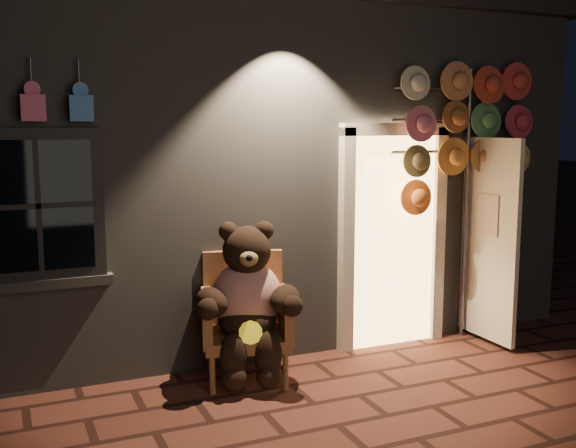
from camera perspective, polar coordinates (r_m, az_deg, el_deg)
ground at (r=5.14m, az=4.28°, el=-16.63°), size 60.00×60.00×0.00m
shop_building at (r=8.40m, az=-8.41°, el=5.33°), size 7.30×5.95×3.51m
wicker_armchair at (r=5.88m, az=-3.66°, el=-7.81°), size 0.87×0.83×1.07m
teddy_bear at (r=5.70m, az=-3.43°, el=-6.54°), size 0.93×0.84×1.33m
hat_rack at (r=6.86m, az=14.87°, el=7.87°), size 1.62×0.22×2.74m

